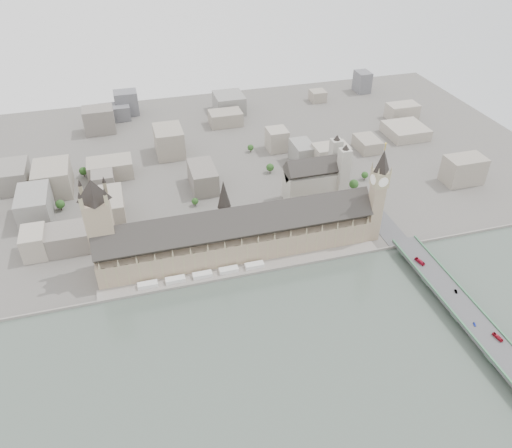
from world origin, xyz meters
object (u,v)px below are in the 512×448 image
object	(u,v)px
westminster_bridge	(444,291)
westminster_abbey	(316,179)
car_approach	(375,198)
elizabeth_tower	(378,189)
car_blue	(475,324)
red_bus_north	(420,261)
red_bus_south	(498,337)
car_silver	(456,291)
palace_of_westminster	(237,235)
victoria_tower	(100,224)

from	to	relation	value
westminster_bridge	westminster_abbey	world-z (taller)	westminster_abbey
westminster_bridge	car_approach	size ratio (longest dim) A/B	59.44
elizabeth_tower	car_approach	size ratio (longest dim) A/B	19.66
westminster_bridge	car_blue	distance (m)	46.51
westminster_abbey	car_approach	distance (m)	68.96
red_bus_north	red_bus_south	distance (m)	98.75
westminster_abbey	red_bus_north	bearing A→B (deg)	-72.58
elizabeth_tower	westminster_bridge	size ratio (longest dim) A/B	0.33
car_silver	westminster_abbey	bearing A→B (deg)	125.31
palace_of_westminster	red_bus_north	distance (m)	173.15
westminster_abbey	elizabeth_tower	bearing A→B (deg)	-72.71
palace_of_westminster	westminster_abbey	world-z (taller)	westminster_abbey
palace_of_westminster	red_bus_south	xyz separation A→B (m)	(167.19, -170.16, -11.13)
elizabeth_tower	palace_of_westminster	bearing A→B (deg)	175.15
car_silver	car_approach	size ratio (longest dim) A/B	0.82
car_approach	car_silver	bearing A→B (deg)	-100.01
car_blue	palace_of_westminster	bearing A→B (deg)	155.97
victoria_tower	red_bus_north	size ratio (longest dim) A/B	8.93
car_silver	victoria_tower	bearing A→B (deg)	176.13
elizabeth_tower	victoria_tower	world-z (taller)	elizabeth_tower
westminster_bridge	car_approach	xyz separation A→B (m)	(6.66, 147.50, 5.92)
car_blue	car_approach	xyz separation A→B (m)	(9.95, 193.53, 0.11)
victoria_tower	westminster_bridge	xyz separation A→B (m)	(284.00, -113.50, -50.08)
car_silver	car_approach	bearing A→B (deg)	108.30
palace_of_westminster	westminster_abbey	size ratio (longest dim) A/B	3.90
car_blue	car_silver	bearing A→B (deg)	97.96
westminster_bridge	car_blue	xyz separation A→B (m)	(-3.29, -46.03, 5.81)
car_blue	red_bus_north	bearing A→B (deg)	111.08
palace_of_westminster	victoria_tower	world-z (taller)	victoria_tower
car_blue	car_approach	world-z (taller)	car_approach
palace_of_westminster	car_blue	bearing A→B (deg)	-43.99
red_bus_north	car_blue	size ratio (longest dim) A/B	2.79
victoria_tower	westminster_abbey	distance (m)	244.79
westminster_bridge	car_approach	bearing A→B (deg)	87.41
westminster_bridge	red_bus_north	size ratio (longest dim) A/B	29.02
elizabeth_tower	westminster_abbey	world-z (taller)	elizabeth_tower
westminster_abbey	red_bus_north	distance (m)	154.88
palace_of_westminster	car_blue	xyz separation A→B (m)	(158.71, -153.23, -11.77)
elizabeth_tower	westminster_abbey	bearing A→B (deg)	107.29
westminster_bridge	red_bus_south	size ratio (longest dim) A/B	34.11
victoria_tower	westminster_bridge	world-z (taller)	victoria_tower
westminster_bridge	red_bus_north	distance (m)	36.23
red_bus_south	car_silver	xyz separation A→B (m)	(-0.49, 54.54, -0.59)
victoria_tower	car_silver	bearing A→B (deg)	-22.90
car_silver	red_bus_south	bearing A→B (deg)	-70.46
red_bus_north	car_silver	bearing A→B (deg)	-90.73
palace_of_westminster	car_approach	world-z (taller)	palace_of_westminster
red_bus_south	car_approach	size ratio (longest dim) A/B	1.74
victoria_tower	westminster_abbey	bearing A→B (deg)	16.50
westminster_bridge	car_silver	bearing A→B (deg)	-60.83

